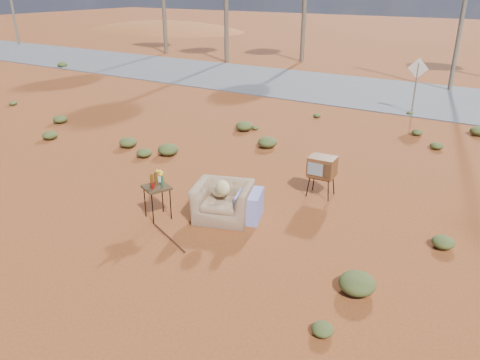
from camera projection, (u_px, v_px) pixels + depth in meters
The scene contains 9 objects.
ground at pixel (205, 227), 10.07m from camera, with size 140.00×140.00×0.00m, color brown.
highway at pixel (394, 95), 21.78m from camera, with size 140.00×7.00×0.04m, color #565659.
dirt_mound at pixel (165, 30), 51.26m from camera, with size 26.00×18.00×2.00m, color #964724.
armchair at pixel (228, 197), 10.27m from camera, with size 1.59×1.34×1.08m.
tv_unit at pixel (322, 167), 11.26m from camera, with size 0.66×0.54×1.01m.
side_table at pixel (157, 185), 10.20m from camera, with size 0.70×0.70×1.06m.
rusty_bar at pixel (169, 237), 9.62m from camera, with size 0.04×0.04×1.37m, color #522216.
road_sign at pixel (417, 76), 18.13m from camera, with size 0.78×0.06×2.19m.
scrub_patch at pixel (270, 155), 13.87m from camera, with size 17.49×8.07×0.33m.
Camera 1 is at (5.34, -7.14, 4.86)m, focal length 35.00 mm.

